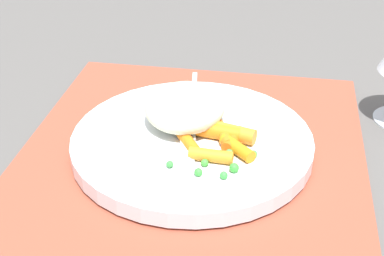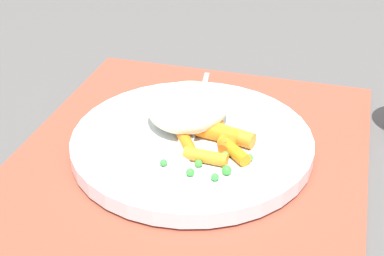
{
  "view_description": "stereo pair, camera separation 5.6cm",
  "coord_description": "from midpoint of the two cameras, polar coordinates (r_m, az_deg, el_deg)",
  "views": [
    {
      "loc": [
        0.51,
        0.09,
        0.35
      ],
      "look_at": [
        0.0,
        0.0,
        0.03
      ],
      "focal_mm": 53.26,
      "sensor_mm": 36.0,
      "label": 1
    },
    {
      "loc": [
        0.5,
        0.14,
        0.35
      ],
      "look_at": [
        0.0,
        0.0,
        0.03
      ],
      "focal_mm": 53.26,
      "sensor_mm": 36.0,
      "label": 2
    }
  ],
  "objects": [
    {
      "name": "ground_plane",
      "position": [
        0.62,
        2.59,
        -2.69
      ],
      "size": [
        2.4,
        2.4,
        0.0
      ],
      "primitive_type": "plane",
      "color": "#565451"
    },
    {
      "name": "placemat",
      "position": [
        0.62,
        2.6,
        -2.47
      ],
      "size": [
        0.41,
        0.37,
        0.01
      ],
      "primitive_type": "cube",
      "color": "#9E4733",
      "rests_on": "ground_plane"
    },
    {
      "name": "plate",
      "position": [
        0.62,
        2.62,
        -1.56
      ],
      "size": [
        0.26,
        0.26,
        0.02
      ],
      "primitive_type": "cylinder",
      "color": "white",
      "rests_on": "placemat"
    },
    {
      "name": "rice_mound",
      "position": [
        0.63,
        2.15,
        2.09
      ],
      "size": [
        0.1,
        0.09,
        0.04
      ],
      "primitive_type": "ellipsoid",
      "color": "beige",
      "rests_on": "plate"
    },
    {
      "name": "carrot_portion",
      "position": [
        0.59,
        5.53,
        -1.33
      ],
      "size": [
        0.07,
        0.09,
        0.02
      ],
      "color": "orange",
      "rests_on": "plate"
    },
    {
      "name": "pea_scatter",
      "position": [
        0.57,
        5.64,
        -3.09
      ],
      "size": [
        0.08,
        0.09,
        0.01
      ],
      "color": "green",
      "rests_on": "plate"
    },
    {
      "name": "fork",
      "position": [
        0.63,
        2.88,
        0.63
      ],
      "size": [
        0.19,
        0.04,
        0.01
      ],
      "color": "#BABABA",
      "rests_on": "plate"
    }
  ]
}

